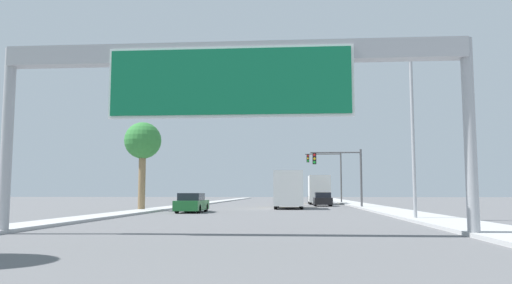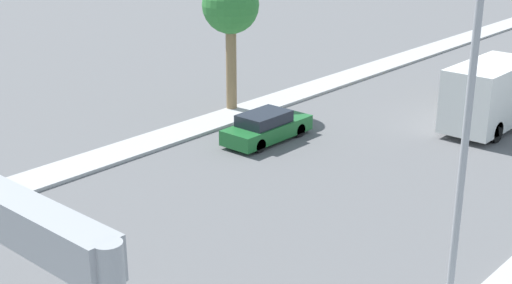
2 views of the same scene
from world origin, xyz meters
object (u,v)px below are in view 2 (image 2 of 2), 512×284
at_px(car_far_left, 267,127).
at_px(truck_box_secondary, 495,94).
at_px(palm_tree_background, 231,9).
at_px(street_lamp_right, 451,150).

xyz_separation_m(car_far_left, truck_box_secondary, (7.00, 9.05, 1.01)).
bearing_deg(palm_tree_background, truck_box_secondary, 29.81).
relative_size(car_far_left, palm_tree_background, 0.66).
height_order(palm_tree_background, street_lamp_right, street_lamp_right).
bearing_deg(street_lamp_right, palm_tree_background, 147.15).
xyz_separation_m(palm_tree_background, street_lamp_right, (18.04, -11.65, -0.00)).
relative_size(palm_tree_background, street_lamp_right, 0.77).
xyz_separation_m(truck_box_secondary, palm_tree_background, (-11.53, -6.60, 3.72)).
bearing_deg(truck_box_secondary, car_far_left, -127.72).
distance_m(car_far_left, truck_box_secondary, 11.49).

